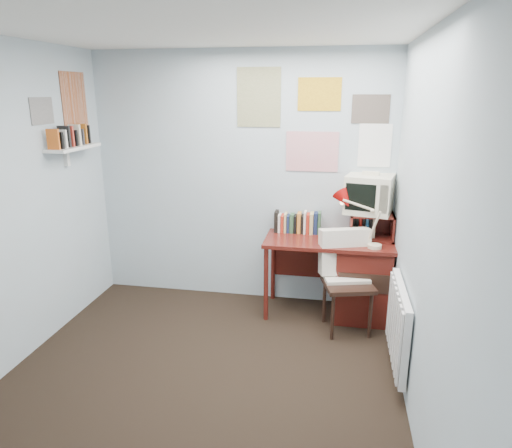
% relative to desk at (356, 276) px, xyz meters
% --- Properties ---
extents(ground, '(3.50, 3.50, 0.00)m').
position_rel_desk_xyz_m(ground, '(-1.17, -1.48, -0.41)').
color(ground, black).
rests_on(ground, ground).
extents(back_wall, '(3.00, 0.02, 2.50)m').
position_rel_desk_xyz_m(back_wall, '(-1.17, 0.27, 0.84)').
color(back_wall, '#A3B3BB').
rests_on(back_wall, ground).
extents(right_wall, '(0.02, 3.50, 2.50)m').
position_rel_desk_xyz_m(right_wall, '(0.33, -1.48, 0.84)').
color(right_wall, '#A3B3BB').
rests_on(right_wall, ground).
extents(ceiling, '(3.00, 3.50, 0.02)m').
position_rel_desk_xyz_m(ceiling, '(-1.17, -1.48, 2.09)').
color(ceiling, white).
rests_on(ceiling, back_wall).
extents(desk, '(1.20, 0.55, 0.76)m').
position_rel_desk_xyz_m(desk, '(0.00, 0.00, 0.00)').
color(desk, '#521812').
rests_on(desk, ground).
extents(desk_chair, '(0.55, 0.54, 0.89)m').
position_rel_desk_xyz_m(desk_chair, '(-0.08, -0.30, 0.04)').
color(desk_chair, black).
rests_on(desk_chair, ground).
extents(desk_lamp, '(0.37, 0.34, 0.45)m').
position_rel_desk_xyz_m(desk_lamp, '(0.14, -0.17, 0.58)').
color(desk_lamp, '#AC0D0B').
rests_on(desk_lamp, desk).
extents(tv_riser, '(0.40, 0.30, 0.25)m').
position_rel_desk_xyz_m(tv_riser, '(0.12, 0.11, 0.48)').
color(tv_riser, '#521812').
rests_on(tv_riser, desk).
extents(crt_tv, '(0.48, 0.46, 0.39)m').
position_rel_desk_xyz_m(crt_tv, '(0.08, 0.13, 0.80)').
color(crt_tv, beige).
rests_on(crt_tv, tv_riser).
extents(book_row, '(0.60, 0.14, 0.22)m').
position_rel_desk_xyz_m(book_row, '(-0.51, 0.18, 0.46)').
color(book_row, '#521812').
rests_on(book_row, desk).
extents(radiator, '(0.09, 0.80, 0.60)m').
position_rel_desk_xyz_m(radiator, '(0.29, -0.93, 0.01)').
color(radiator, white).
rests_on(radiator, right_wall).
extents(wall_shelf, '(0.20, 0.62, 0.24)m').
position_rel_desk_xyz_m(wall_shelf, '(-2.57, -0.38, 1.21)').
color(wall_shelf, white).
rests_on(wall_shelf, left_wall).
extents(posters_back, '(1.20, 0.01, 0.90)m').
position_rel_desk_xyz_m(posters_back, '(-0.47, 0.26, 1.44)').
color(posters_back, white).
rests_on(posters_back, back_wall).
extents(posters_left, '(0.01, 0.70, 0.60)m').
position_rel_desk_xyz_m(posters_left, '(-2.67, -0.38, 1.59)').
color(posters_left, white).
rests_on(posters_left, left_wall).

